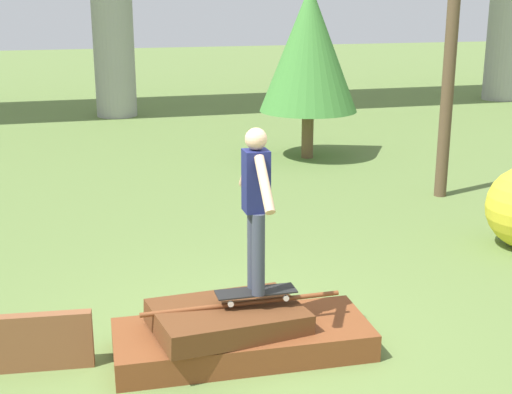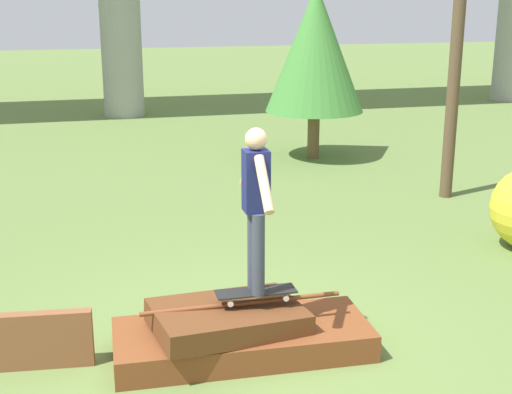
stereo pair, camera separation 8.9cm
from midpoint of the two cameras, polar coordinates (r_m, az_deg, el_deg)
ground_plane at (r=6.88m, az=-1.46°, el=-12.30°), size 80.00×80.00×0.00m
scrap_pile at (r=6.78m, az=-1.81°, el=-10.83°), size 2.43×1.06×0.52m
scrap_plank_loose at (r=6.78m, az=-17.44°, el=-11.00°), size 0.97×0.22×0.53m
skateboard at (r=6.66m, az=-0.39°, el=-7.62°), size 0.75×0.24×0.09m
skater at (r=6.36m, az=-0.40°, el=-0.28°), size 0.22×1.03×1.53m
tree_behind_left at (r=14.46m, az=4.10°, el=11.72°), size 1.97×1.97×3.46m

